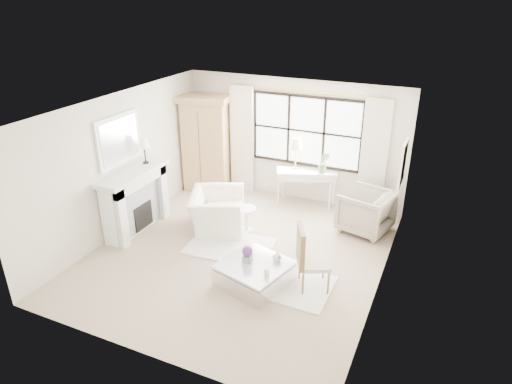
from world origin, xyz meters
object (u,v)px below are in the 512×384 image
console_table (306,187)px  club_armchair (217,211)px  coffee_table (255,274)px  armoire (206,143)px

console_table → club_armchair: (-1.26, -1.79, -0.02)m
club_armchair → coffee_table: size_ratio=0.94×
armoire → console_table: size_ratio=1.63×
armoire → club_armchair: armoire is taller
club_armchair → console_table: bearing=-57.7°
coffee_table → armoire: bearing=145.6°
armoire → coffee_table: armoire is taller
console_table → club_armchair: console_table is taller
armoire → club_armchair: size_ratio=1.94×
club_armchair → armoire: bearing=12.5°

